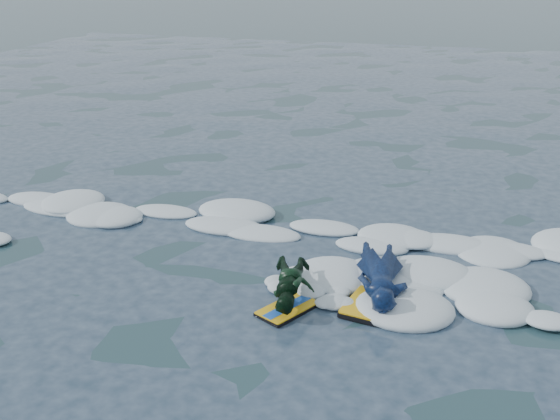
% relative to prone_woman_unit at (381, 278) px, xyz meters
% --- Properties ---
extents(ground, '(120.00, 120.00, 0.00)m').
position_rel_prone_woman_unit_xyz_m(ground, '(-1.39, -0.04, -0.21)').
color(ground, '#152C34').
rests_on(ground, ground).
extents(foam_band, '(12.00, 3.10, 0.30)m').
position_rel_prone_woman_unit_xyz_m(foam_band, '(-1.39, 0.99, -0.21)').
color(foam_band, white).
rests_on(foam_band, ground).
extents(prone_woman_unit, '(0.88, 1.66, 0.41)m').
position_rel_prone_woman_unit_xyz_m(prone_woman_unit, '(0.00, 0.00, 0.00)').
color(prone_woman_unit, black).
rests_on(prone_woman_unit, ground).
extents(prone_child_unit, '(0.67, 1.16, 0.41)m').
position_rel_prone_woman_unit_xyz_m(prone_child_unit, '(-0.93, -0.51, -0.00)').
color(prone_child_unit, black).
rests_on(prone_child_unit, ground).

